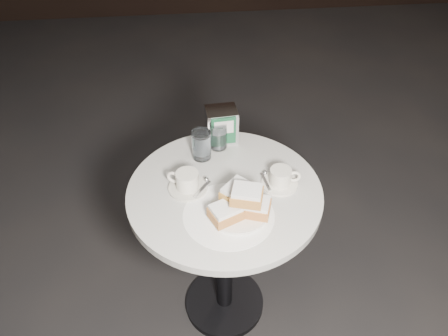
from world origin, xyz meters
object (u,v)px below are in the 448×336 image
coffee_cup_right (281,178)px  water_glass_left (201,145)px  cafe_table (225,226)px  beignet_plate (240,204)px  napkin_dispenser (221,125)px  water_glass_right (218,136)px  coffee_cup_left (187,182)px

coffee_cup_right → water_glass_left: water_glass_left is taller
cafe_table → water_glass_left: size_ratio=6.32×
beignet_plate → napkin_dispenser: 0.42m
napkin_dispenser → water_glass_left: bearing=-134.6°
coffee_cup_right → water_glass_left: (-0.27, 0.19, 0.03)m
beignet_plate → cafe_table: bearing=107.2°
coffee_cup_right → water_glass_right: (-0.20, 0.24, 0.02)m
beignet_plate → coffee_cup_left: beignet_plate is taller
beignet_plate → coffee_cup_right: 0.21m
beignet_plate → coffee_cup_right: bearing=38.6°
coffee_cup_left → coffee_cup_right: 0.33m
beignet_plate → water_glass_right: 0.38m
cafe_table → beignet_plate: size_ratio=3.32×
coffee_cup_right → water_glass_left: 0.33m
cafe_table → coffee_cup_left: (-0.13, 0.02, 0.23)m
coffee_cup_left → water_glass_right: size_ratio=1.66×
coffee_cup_left → water_glass_left: size_ratio=1.55×
coffee_cup_left → coffee_cup_right: bearing=20.0°
coffee_cup_right → coffee_cup_left: bearing=-175.6°
beignet_plate → coffee_cup_right: size_ratio=1.53×
cafe_table → beignet_plate: bearing=-72.8°
beignet_plate → water_glass_left: beignet_plate is taller
beignet_plate → coffee_cup_left: 0.22m
water_glass_right → beignet_plate: bearing=-84.4°
coffee_cup_left → water_glass_left: water_glass_left is taller
coffee_cup_left → water_glass_right: (0.13, 0.23, 0.02)m
napkin_dispenser → coffee_cup_right: bearing=-62.2°
coffee_cup_right → water_glass_right: bearing=136.3°
coffee_cup_left → water_glass_right: 0.27m
beignet_plate → coffee_cup_left: size_ratio=1.23×
coffee_cup_right → napkin_dispenser: (-0.18, 0.29, 0.04)m
cafe_table → napkin_dispenser: 0.40m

